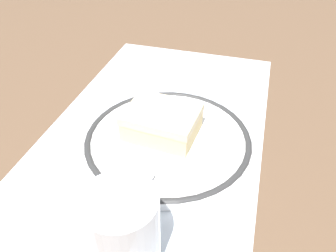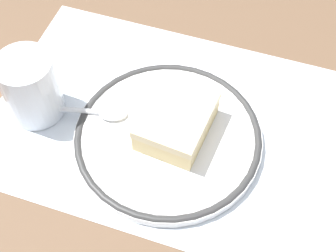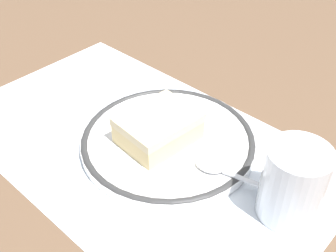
# 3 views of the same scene
# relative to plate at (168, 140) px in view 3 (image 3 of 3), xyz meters

# --- Properties ---
(ground_plane) EXTENTS (2.40, 2.40, 0.00)m
(ground_plane) POSITION_rel_plate_xyz_m (0.03, 0.03, -0.01)
(ground_plane) COLOR brown
(placemat) EXTENTS (0.52, 0.31, 0.00)m
(placemat) POSITION_rel_plate_xyz_m (0.03, 0.03, -0.01)
(placemat) COLOR silver
(placemat) RESTS_ON ground_plane
(plate) EXTENTS (0.23, 0.23, 0.01)m
(plate) POSITION_rel_plate_xyz_m (0.00, 0.00, 0.00)
(plate) COLOR white
(plate) RESTS_ON placemat
(cake_slice) EXTENTS (0.08, 0.10, 0.04)m
(cake_slice) POSITION_rel_plate_xyz_m (0.01, 0.01, 0.02)
(cake_slice) COLOR beige
(cake_slice) RESTS_ON plate
(spoon) EXTENTS (0.13, 0.04, 0.01)m
(spoon) POSITION_rel_plate_xyz_m (-0.10, 0.00, 0.01)
(spoon) COLOR silver
(spoon) RESTS_ON plate
(cup) EXTENTS (0.07, 0.07, 0.09)m
(cup) POSITION_rel_plate_xyz_m (-0.17, -0.01, 0.03)
(cup) COLOR silver
(cup) RESTS_ON placemat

